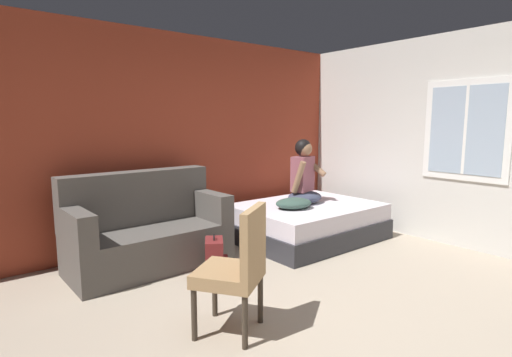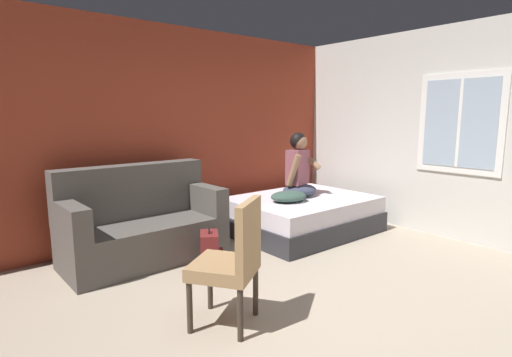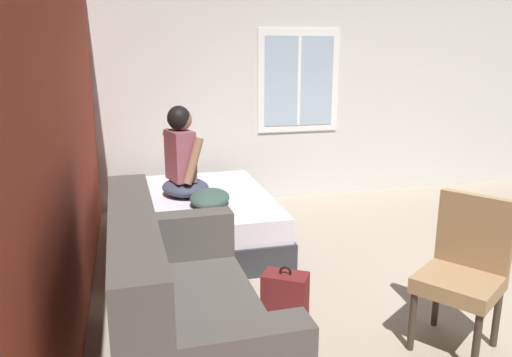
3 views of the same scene
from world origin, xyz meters
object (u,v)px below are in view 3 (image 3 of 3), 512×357
object	(u,v)px
backpack	(285,301)
cell_phone	(221,201)
person_seated	(183,160)
side_chair	(464,268)
couch	(179,320)
bed	(197,219)
throw_pillow	(210,198)

from	to	relation	value
backpack	cell_phone	size ratio (longest dim) A/B	3.18
person_seated	cell_phone	distance (m)	0.55
cell_phone	side_chair	bearing A→B (deg)	-78.38
person_seated	couch	bearing A→B (deg)	172.70
couch	side_chair	bearing A→B (deg)	-92.02
couch	bed	bearing A→B (deg)	-10.48
side_chair	backpack	size ratio (longest dim) A/B	2.14
bed	couch	xyz separation A→B (m)	(-2.12, 0.39, 0.16)
backpack	side_chair	bearing A→B (deg)	-114.44
bed	backpack	xyz separation A→B (m)	(-1.72, -0.36, -0.04)
backpack	couch	bearing A→B (deg)	117.98
side_chair	cell_phone	distance (m)	2.28
person_seated	throw_pillow	size ratio (longest dim) A/B	1.82
bed	throw_pillow	bearing A→B (deg)	-166.55
couch	backpack	size ratio (longest dim) A/B	3.75
couch	throw_pillow	world-z (taller)	couch
bed	couch	size ratio (longest dim) A/B	1.10
side_chair	person_seated	world-z (taller)	person_seated
couch	backpack	distance (m)	0.88
couch	side_chair	world-z (taller)	couch
backpack	cell_phone	bearing A→B (deg)	6.30
couch	cell_phone	size ratio (longest dim) A/B	11.92
bed	throw_pillow	distance (m)	0.46
person_seated	backpack	distance (m)	1.94
bed	person_seated	size ratio (longest dim) A/B	2.15
person_seated	throw_pillow	distance (m)	0.51
couch	throw_pillow	distance (m)	1.86
person_seated	cell_phone	size ratio (longest dim) A/B	6.08
bed	backpack	bearing A→B (deg)	-168.04
bed	backpack	size ratio (longest dim) A/B	4.11
couch	person_seated	bearing A→B (deg)	-7.30
backpack	cell_phone	world-z (taller)	cell_phone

